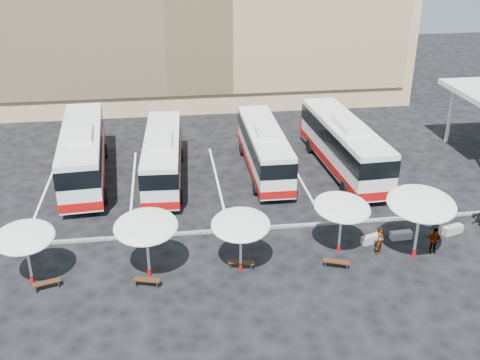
{
  "coord_description": "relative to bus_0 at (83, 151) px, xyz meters",
  "views": [
    {
      "loc": [
        -3.35,
        -28.68,
        17.1
      ],
      "look_at": [
        1.0,
        3.0,
        2.2
      ],
      "focal_mm": 42.0,
      "sensor_mm": 36.0,
      "label": 1
    }
  ],
  "objects": [
    {
      "name": "passenger_0",
      "position": [
        17.44,
        -12.62,
        -1.26
      ],
      "size": [
        0.71,
        0.73,
        1.69
      ],
      "primitive_type": "imported",
      "rotation": [
        0.0,
        0.0,
        0.83
      ],
      "color": "black",
      "rests_on": "ground"
    },
    {
      "name": "sunshade_3",
      "position": [
        15.28,
        -12.11,
        0.7
      ],
      "size": [
        3.92,
        3.95,
        3.3
      ],
      "rotation": [
        0.0,
        0.0,
        0.29
      ],
      "color": "silver",
      "rests_on": "ground"
    },
    {
      "name": "bay_lines",
      "position": [
        9.4,
        -1.54,
        -2.1
      ],
      "size": [
        24.15,
        12.0,
        0.01
      ],
      "color": "white",
      "rests_on": "ground"
    },
    {
      "name": "bus_1",
      "position": [
        5.63,
        -0.99,
        -0.23
      ],
      "size": [
        3.12,
        11.71,
        3.68
      ],
      "rotation": [
        0.0,
        0.0,
        -0.05
      ],
      "color": "silver",
      "rests_on": "ground"
    },
    {
      "name": "sunshade_0",
      "position": [
        -1.33,
        -12.83,
        0.58
      ],
      "size": [
        3.56,
        3.59,
        3.17
      ],
      "rotation": [
        0.0,
        0.0,
        0.19
      ],
      "color": "silver",
      "rests_on": "ground"
    },
    {
      "name": "wood_bench_0",
      "position": [
        -0.47,
        -13.55,
        -1.79
      ],
      "size": [
        1.41,
        0.75,
        0.42
      ],
      "rotation": [
        0.0,
        0.0,
        0.3
      ],
      "color": "black",
      "rests_on": "ground"
    },
    {
      "name": "ground",
      "position": [
        9.4,
        -9.54,
        -2.11
      ],
      "size": [
        120.0,
        120.0,
        0.0
      ],
      "primitive_type": "plane",
      "color": "black",
      "rests_on": "ground"
    },
    {
      "name": "passenger_1",
      "position": [
        21.2,
        -11.4,
        -1.16
      ],
      "size": [
        1.05,
        0.9,
        1.9
      ],
      "primitive_type": "imported",
      "rotation": [
        0.0,
        0.0,
        2.93
      ],
      "color": "black",
      "rests_on": "ground"
    },
    {
      "name": "conc_bench_1",
      "position": [
        19.31,
        -11.28,
        -1.87
      ],
      "size": [
        1.3,
        0.52,
        0.48
      ],
      "primitive_type": "cube",
      "rotation": [
        0.0,
        0.0,
        0.08
      ],
      "color": "gray",
      "rests_on": "ground"
    },
    {
      "name": "conc_bench_0",
      "position": [
        17.45,
        -11.45,
        -1.88
      ],
      "size": [
        1.31,
        0.78,
        0.46
      ],
      "primitive_type": "cube",
      "rotation": [
        0.0,
        0.0,
        0.32
      ],
      "color": "gray",
      "rests_on": "ground"
    },
    {
      "name": "bus_0",
      "position": [
        0.0,
        0.0,
        0.0
      ],
      "size": [
        3.71,
        13.16,
        4.13
      ],
      "rotation": [
        0.0,
        0.0,
        0.07
      ],
      "color": "silver",
      "rests_on": "ground"
    },
    {
      "name": "wood_bench_3",
      "position": [
        14.65,
        -13.72,
        -1.77
      ],
      "size": [
        1.48,
        0.89,
        0.44
      ],
      "rotation": [
        0.0,
        0.0,
        -0.37
      ],
      "color": "black",
      "rests_on": "ground"
    },
    {
      "name": "sunshade_4",
      "position": [
        19.28,
        -13.18,
        1.19
      ],
      "size": [
        4.1,
        4.15,
        3.88
      ],
      "rotation": [
        0.0,
        0.0,
        -0.11
      ],
      "color": "silver",
      "rests_on": "ground"
    },
    {
      "name": "wood_bench_1",
      "position": [
        4.58,
        -14.02,
        -1.78
      ],
      "size": [
        1.45,
        0.74,
        0.43
      ],
      "rotation": [
        0.0,
        0.0,
        -0.27
      ],
      "color": "black",
      "rests_on": "ground"
    },
    {
      "name": "sunshade_1",
      "position": [
        4.69,
        -13.02,
        0.83
      ],
      "size": [
        3.65,
        3.69,
        3.46
      ],
      "rotation": [
        0.0,
        0.0,
        -0.11
      ],
      "color": "silver",
      "rests_on": "ground"
    },
    {
      "name": "wood_bench_2",
      "position": [
        9.58,
        -13.07,
        -1.78
      ],
      "size": [
        1.45,
        0.7,
        0.43
      ],
      "rotation": [
        0.0,
        0.0,
        -0.25
      ],
      "color": "black",
      "rests_on": "ground"
    },
    {
      "name": "passenger_2",
      "position": [
        20.45,
        -12.98,
        -1.31
      ],
      "size": [
        0.94,
        0.41,
        1.6
      ],
      "primitive_type": "imported",
      "rotation": [
        0.0,
        0.0,
        -0.02
      ],
      "color": "black",
      "rests_on": "ground"
    },
    {
      "name": "sunshade_2",
      "position": [
        9.53,
        -13.18,
        0.66
      ],
      "size": [
        3.6,
        3.63,
        3.26
      ],
      "rotation": [
        0.0,
        0.0,
        -0.17
      ],
      "color": "silver",
      "rests_on": "ground"
    },
    {
      "name": "bus_3",
      "position": [
        18.86,
        -1.05,
        -0.01
      ],
      "size": [
        3.47,
        13.05,
        4.11
      ],
      "rotation": [
        0.0,
        0.0,
        0.05
      ],
      "color": "silver",
      "rests_on": "ground"
    },
    {
      "name": "conc_bench_2",
      "position": [
        22.63,
        -11.1,
        -1.86
      ],
      "size": [
        1.4,
        0.83,
        0.5
      ],
      "primitive_type": "cube",
      "rotation": [
        0.0,
        0.0,
        0.31
      ],
      "color": "gray",
      "rests_on": "ground"
    },
    {
      "name": "curb_divider",
      "position": [
        9.4,
        -9.04,
        -2.03
      ],
      "size": [
        34.0,
        0.25,
        0.15
      ],
      "primitive_type": "cube",
      "color": "black",
      "rests_on": "ground"
    },
    {
      "name": "bus_2",
      "position": [
        13.02,
        -0.47,
        -0.23
      ],
      "size": [
        2.78,
        11.58,
        3.67
      ],
      "rotation": [
        0.0,
        0.0,
        -0.01
      ],
      "color": "silver",
      "rests_on": "ground"
    }
  ]
}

